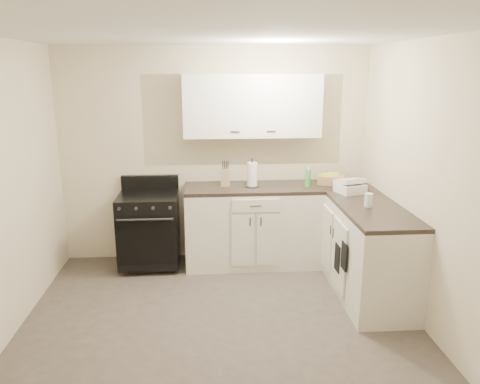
{
  "coord_description": "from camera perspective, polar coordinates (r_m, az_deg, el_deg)",
  "views": [
    {
      "loc": [
        -0.11,
        -3.67,
        2.24
      ],
      "look_at": [
        0.23,
        0.85,
        1.05
      ],
      "focal_mm": 35.0,
      "sensor_mm": 36.0,
      "label": 1
    }
  ],
  "objects": [
    {
      "name": "wall_back",
      "position": [
        5.56,
        -3.1,
        4.47
      ],
      "size": [
        3.6,
        0.0,
        3.6
      ],
      "primitive_type": "plane",
      "rotation": [
        1.57,
        0.0,
        0.0
      ],
      "color": "beige",
      "rests_on": "ground"
    },
    {
      "name": "oven_mitt_near",
      "position": [
        4.55,
        12.59,
        -7.63
      ],
      "size": [
        0.02,
        0.15,
        0.26
      ],
      "primitive_type": "cube",
      "color": "black",
      "rests_on": "base_cabinets_right"
    },
    {
      "name": "knife_block",
      "position": [
        5.34,
        -1.79,
        1.79
      ],
      "size": [
        0.11,
        0.1,
        0.2
      ],
      "primitive_type": "cube",
      "rotation": [
        0.0,
        0.0,
        -0.27
      ],
      "color": "tan",
      "rests_on": "countertop_back"
    },
    {
      "name": "glass_jar",
      "position": [
        4.71,
        15.4,
        -0.95
      ],
      "size": [
        0.08,
        0.08,
        0.13
      ],
      "primitive_type": "cylinder",
      "rotation": [
        0.0,
        0.0,
        -0.0
      ],
      "color": "silver",
      "rests_on": "countertop_right"
    },
    {
      "name": "paper_towel",
      "position": [
        5.32,
        1.49,
        2.14
      ],
      "size": [
        0.15,
        0.15,
        0.28
      ],
      "primitive_type": "cylinder",
      "rotation": [
        0.0,
        0.0,
        0.36
      ],
      "color": "white",
      "rests_on": "countertop_back"
    },
    {
      "name": "soap_bottle",
      "position": [
        5.37,
        8.28,
        1.69
      ],
      "size": [
        0.08,
        0.08,
        0.2
      ],
      "primitive_type": "cylinder",
      "rotation": [
        0.0,
        0.0,
        -0.19
      ],
      "color": "green",
      "rests_on": "countertop_back"
    },
    {
      "name": "base_cabinets_back",
      "position": [
        5.49,
        1.53,
        -4.27
      ],
      "size": [
        1.55,
        0.6,
        0.9
      ],
      "primitive_type": "cube",
      "color": "silver",
      "rests_on": "floor"
    },
    {
      "name": "wicker_basket",
      "position": [
        5.55,
        11.08,
        1.46
      ],
      "size": [
        0.35,
        0.3,
        0.1
      ],
      "primitive_type": "cube",
      "rotation": [
        0.0,
        0.0,
        -0.36
      ],
      "color": "tan",
      "rests_on": "countertop_right"
    },
    {
      "name": "oven_mitt_far",
      "position": [
        4.77,
        11.83,
        -7.87
      ],
      "size": [
        0.02,
        0.16,
        0.28
      ],
      "primitive_type": "cube",
      "color": "black",
      "rests_on": "base_cabinets_right"
    },
    {
      "name": "floor",
      "position": [
        4.3,
        -2.31,
        -16.66
      ],
      "size": [
        3.6,
        3.6,
        0.0
      ],
      "primitive_type": "plane",
      "color": "#473F38",
      "rests_on": "ground"
    },
    {
      "name": "ceiling",
      "position": [
        3.68,
        -2.73,
        18.81
      ],
      "size": [
        3.6,
        3.6,
        0.0
      ],
      "primitive_type": "plane",
      "color": "white",
      "rests_on": "wall_back"
    },
    {
      "name": "upper_cabinets",
      "position": [
        5.36,
        1.47,
        10.46
      ],
      "size": [
        1.55,
        0.3,
        0.7
      ],
      "primitive_type": "cube",
      "color": "white",
      "rests_on": "wall_back"
    },
    {
      "name": "countertop_grill",
      "position": [
        5.21,
        13.27,
        0.45
      ],
      "size": [
        0.33,
        0.32,
        0.1
      ],
      "primitive_type": "cube",
      "rotation": [
        0.0,
        0.0,
        0.33
      ],
      "color": "white",
      "rests_on": "countertop_right"
    },
    {
      "name": "base_cabinets_right",
      "position": [
        5.12,
        14.42,
        -6.21
      ],
      "size": [
        0.6,
        1.9,
        0.9
      ],
      "primitive_type": "cube",
      "color": "silver",
      "rests_on": "floor"
    },
    {
      "name": "countertop_back",
      "position": [
        5.36,
        1.57,
        0.49
      ],
      "size": [
        1.55,
        0.6,
        0.04
      ],
      "primitive_type": "cube",
      "color": "black",
      "rests_on": "base_cabinets_back"
    },
    {
      "name": "countertop_right",
      "position": [
        4.97,
        14.76,
        -1.14
      ],
      "size": [
        0.6,
        1.9,
        0.04
      ],
      "primitive_type": "cube",
      "color": "black",
      "rests_on": "base_cabinets_right"
    },
    {
      "name": "stove",
      "position": [
        5.48,
        -11.0,
        -4.48
      ],
      "size": [
        0.67,
        0.57,
        0.81
      ],
      "primitive_type": "cube",
      "color": "black",
      "rests_on": "floor"
    },
    {
      "name": "wall_right",
      "position": [
        4.25,
        22.54,
        0.15
      ],
      "size": [
        0.0,
        3.6,
        3.6
      ],
      "primitive_type": "plane",
      "rotation": [
        1.57,
        0.0,
        -1.57
      ],
      "color": "beige",
      "rests_on": "ground"
    },
    {
      "name": "wall_front",
      "position": [
        2.12,
        -0.91,
        -13.07
      ],
      "size": [
        3.6,
        0.0,
        3.6
      ],
      "primitive_type": "plane",
      "rotation": [
        -1.57,
        0.0,
        0.0
      ],
      "color": "beige",
      "rests_on": "ground"
    }
  ]
}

